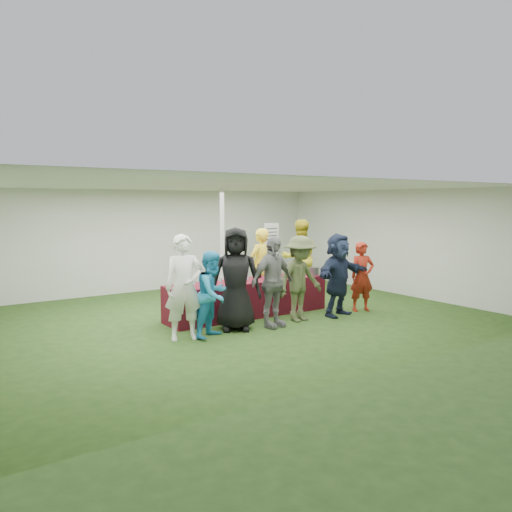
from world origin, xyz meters
TOP-DOWN VIEW (x-y plane):
  - ground at (0.00, 0.00)m, footprint 60.00×60.00m
  - tent at (0.50, 1.20)m, footprint 10.00×10.00m
  - serving_table at (0.41, -0.01)m, footprint 3.60×0.80m
  - wine_bottles at (1.04, 0.12)m, footprint 0.71×0.16m
  - wine_glasses at (-0.44, -0.27)m, footprint 1.19×0.08m
  - water_bottle at (0.43, 0.07)m, footprint 0.07×0.07m
  - bar_towel at (2.02, 0.04)m, footprint 0.25×0.18m
  - dump_bucket at (2.05, -0.23)m, footprint 0.23×0.23m
  - wine_list_sign at (2.88, 2.55)m, footprint 0.50×0.03m
  - staff_pourer at (1.23, 0.73)m, footprint 0.74×0.59m
  - staff_back at (2.76, 1.17)m, footprint 1.16×1.06m
  - customer_0 at (-1.51, -0.92)m, footprint 0.76×0.60m
  - customer_1 at (-1.02, -1.05)m, footprint 0.93×0.86m
  - customer_2 at (-0.43, -0.86)m, footprint 1.12×0.99m
  - customer_3 at (0.26, -1.09)m, footprint 1.07×0.57m
  - customer_4 at (1.00, -1.00)m, footprint 1.17×0.75m
  - customer_5 at (1.96, -1.09)m, footprint 1.69×0.86m
  - customer_6 at (2.71, -1.04)m, footprint 0.64×0.52m

SIDE VIEW (x-z plane):
  - ground at x=0.00m, z-range 0.00..0.00m
  - serving_table at x=0.41m, z-range 0.00..0.75m
  - customer_6 at x=2.71m, z-range 0.00..1.52m
  - bar_towel at x=2.02m, z-range 0.75..0.78m
  - customer_1 at x=-1.02m, z-range 0.00..1.53m
  - dump_bucket at x=2.05m, z-range 0.75..0.93m
  - water_bottle at x=0.43m, z-range 0.74..0.97m
  - customer_4 at x=1.00m, z-range 0.00..1.72m
  - wine_glasses at x=-0.44m, z-range 0.78..0.94m
  - customer_5 at x=1.96m, z-range 0.00..1.74m
  - wine_bottles at x=1.04m, z-range 0.71..1.03m
  - customer_3 at x=0.26m, z-range 0.00..1.74m
  - staff_pourer at x=1.23m, z-range 0.00..1.78m
  - customer_0 at x=-1.51m, z-range 0.00..1.84m
  - customer_2 at x=-0.43m, z-range 0.00..1.92m
  - staff_back at x=2.76m, z-range 0.00..1.94m
  - wine_list_sign at x=2.88m, z-range 0.42..2.22m
  - tent at x=0.50m, z-range -3.65..6.35m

